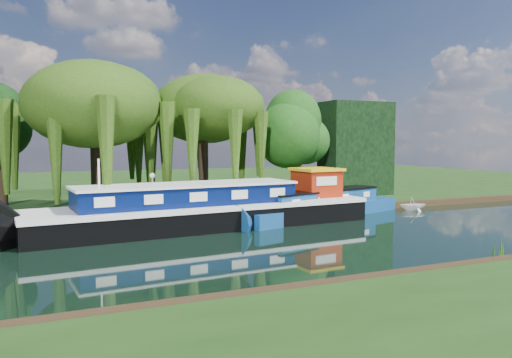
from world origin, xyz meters
name	(u,v)px	position (x,y,z in m)	size (l,w,h in m)	color
ground	(192,251)	(0.00, 0.00, 0.00)	(120.00, 120.00, 0.00)	black
far_bank	(101,186)	(0.00, 34.00, 0.23)	(120.00, 52.00, 0.45)	black
dutch_barge	(209,209)	(2.80, 5.83, 1.07)	(20.72, 6.14, 4.31)	black
narrowboat	(324,206)	(11.09, 6.43, 0.71)	(13.67, 6.29, 1.99)	navy
white_cruiser	(413,210)	(18.85, 6.55, 0.00)	(1.77, 2.06, 1.08)	silver
willow_left	(95,108)	(-2.80, 12.50, 7.24)	(7.80, 7.80, 9.35)	black
willow_right	(203,117)	(4.84, 13.05, 6.84)	(7.19, 7.19, 8.75)	black
tree_far_mid	(1,127)	(-8.63, 18.26, 6.13)	(5.03, 5.03, 8.23)	black
tree_far_right	(298,135)	(12.85, 13.20, 5.59)	(4.56, 4.56, 7.45)	black
conifer_hedge	(356,149)	(19.00, 14.00, 4.45)	(6.00, 3.00, 8.00)	black
lamppost	(152,182)	(0.50, 10.50, 2.42)	(0.36, 0.36, 2.56)	silver
mooring_posts	(144,209)	(-0.50, 8.40, 0.95)	(19.16, 0.16, 1.00)	silver
reeds_near	(424,260)	(6.87, -7.57, 0.55)	(33.70, 1.50, 1.10)	#1B4111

